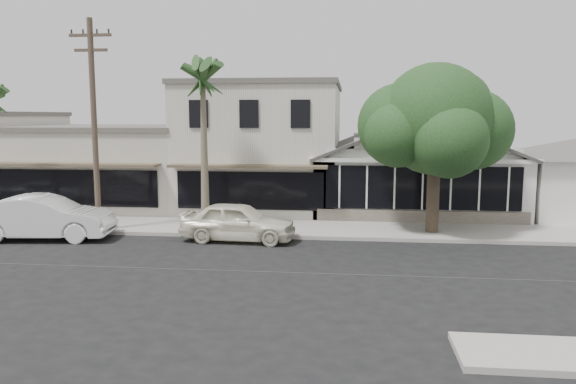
# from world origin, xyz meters

# --- Properties ---
(ground) EXTENTS (140.00, 140.00, 0.00)m
(ground) POSITION_xyz_m (0.00, 0.00, 0.00)
(ground) COLOR black
(ground) RESTS_ON ground
(sidewalk_north) EXTENTS (90.00, 3.50, 0.15)m
(sidewalk_north) POSITION_xyz_m (-8.00, 6.75, 0.07)
(sidewalk_north) COLOR #9E9991
(sidewalk_north) RESTS_ON ground
(corner_shop) EXTENTS (10.40, 8.60, 5.10)m
(corner_shop) POSITION_xyz_m (5.00, 12.47, 2.62)
(corner_shop) COLOR silver
(corner_shop) RESTS_ON ground
(row_building_near) EXTENTS (8.00, 10.00, 6.50)m
(row_building_near) POSITION_xyz_m (-3.00, 13.50, 3.25)
(row_building_near) COLOR silver
(row_building_near) RESTS_ON ground
(row_building_midnear) EXTENTS (10.00, 10.00, 4.20)m
(row_building_midnear) POSITION_xyz_m (-12.00, 13.50, 2.10)
(row_building_midnear) COLOR beige
(row_building_midnear) RESTS_ON ground
(utility_pole) EXTENTS (1.80, 0.24, 9.00)m
(utility_pole) POSITION_xyz_m (-9.00, 5.20, 4.79)
(utility_pole) COLOR brown
(utility_pole) RESTS_ON ground
(car_0) EXTENTS (4.73, 2.16, 1.58)m
(car_0) POSITION_xyz_m (-2.74, 4.40, 0.79)
(car_0) COLOR white
(car_0) RESTS_ON ground
(car_1) EXTENTS (5.68, 2.56, 1.81)m
(car_1) POSITION_xyz_m (-10.65, 3.77, 0.90)
(car_1) COLOR white
(car_1) RESTS_ON ground
(shade_tree) EXTENTS (6.47, 5.85, 7.18)m
(shade_tree) POSITION_xyz_m (5.13, 6.56, 4.73)
(shade_tree) COLOR #493D2C
(shade_tree) RESTS_ON ground
(palm_east) EXTENTS (3.20, 3.20, 7.83)m
(palm_east) POSITION_xyz_m (-4.61, 6.38, 6.68)
(palm_east) COLOR #726651
(palm_east) RESTS_ON ground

